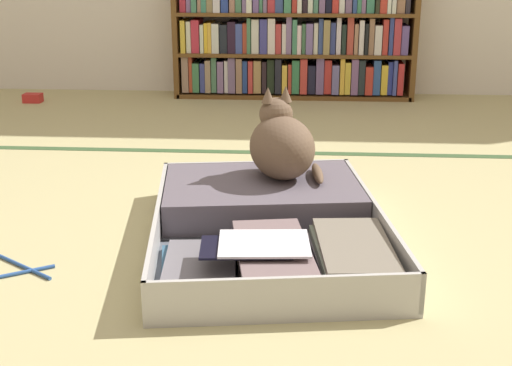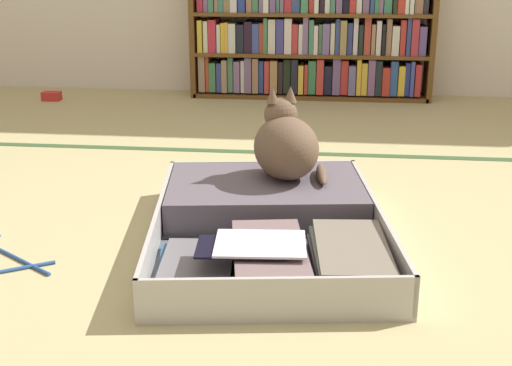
{
  "view_description": "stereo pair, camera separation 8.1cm",
  "coord_description": "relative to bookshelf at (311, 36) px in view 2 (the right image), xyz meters",
  "views": [
    {
      "loc": [
        0.19,
        -1.73,
        0.81
      ],
      "look_at": [
        0.07,
        0.07,
        0.19
      ],
      "focal_mm": 47.85,
      "sensor_mm": 36.0,
      "label": 1
    },
    {
      "loc": [
        0.27,
        -1.73,
        0.81
      ],
      "look_at": [
        0.07,
        0.07,
        0.19
      ],
      "focal_mm": 47.85,
      "sensor_mm": 36.0,
      "label": 2
    }
  ],
  "objects": [
    {
      "name": "black_cat",
      "position": [
        -0.01,
        -1.88,
        -0.13
      ],
      "size": [
        0.29,
        0.32,
        0.29
      ],
      "color": "brown",
      "rests_on": "open_suitcase"
    },
    {
      "name": "ground_plane",
      "position": [
        -0.14,
        -2.27,
        -0.36
      ],
      "size": [
        10.0,
        10.0,
        0.0
      ],
      "primitive_type": "plane",
      "color": "tan"
    },
    {
      "name": "open_suitcase",
      "position": [
        -0.04,
        -2.1,
        -0.31
      ],
      "size": [
        0.77,
        1.0,
        0.11
      ],
      "color": "#B6B4B0",
      "rests_on": "ground_plane"
    },
    {
      "name": "tatami_border",
      "position": [
        -0.14,
        -1.21,
        -0.35
      ],
      "size": [
        4.8,
        0.05,
        0.0
      ],
      "color": "#36522E",
      "rests_on": "ground_plane"
    },
    {
      "name": "bookshelf",
      "position": [
        0.0,
        0.0,
        0.0
      ],
      "size": [
        1.39,
        0.22,
        0.73
      ],
      "color": "brown",
      "rests_on": "ground_plane"
    },
    {
      "name": "small_red_pouch",
      "position": [
        -1.48,
        -0.26,
        -0.33
      ],
      "size": [
        0.1,
        0.07,
        0.05
      ],
      "color": "red",
      "rests_on": "ground_plane"
    }
  ]
}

